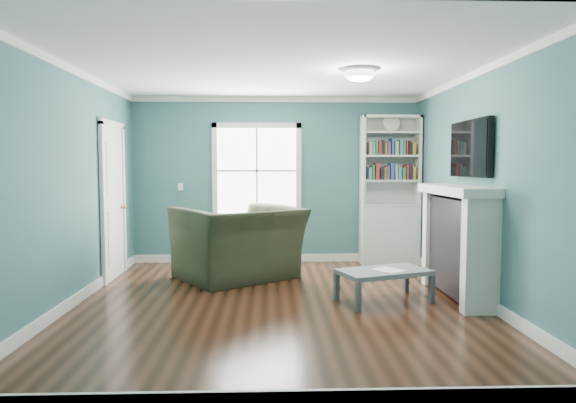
{
  "coord_description": "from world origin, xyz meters",
  "views": [
    {
      "loc": [
        -0.09,
        -5.61,
        1.53
      ],
      "look_at": [
        0.12,
        0.4,
        1.11
      ],
      "focal_mm": 32.0,
      "sensor_mm": 36.0,
      "label": 1
    }
  ],
  "objects": [
    {
      "name": "window",
      "position": [
        -0.3,
        2.49,
        1.45
      ],
      "size": [
        1.4,
        0.06,
        1.5
      ],
      "color": "white",
      "rests_on": "room_walls"
    },
    {
      "name": "recliner",
      "position": [
        -0.52,
        1.28,
        0.65
      ],
      "size": [
        1.78,
        1.64,
        1.31
      ],
      "primitive_type": "imported",
      "rotation": [
        0.0,
        0.0,
        -2.55
      ],
      "color": "black",
      "rests_on": "ground"
    },
    {
      "name": "floor",
      "position": [
        0.0,
        0.0,
        0.0
      ],
      "size": [
        5.0,
        5.0,
        0.0
      ],
      "primitive_type": "plane",
      "color": "black",
      "rests_on": "ground"
    },
    {
      "name": "door",
      "position": [
        -2.22,
        1.4,
        1.07
      ],
      "size": [
        0.12,
        0.98,
        2.17
      ],
      "color": "silver",
      "rests_on": "ground"
    },
    {
      "name": "coffee_table",
      "position": [
        1.19,
        0.04,
        0.31
      ],
      "size": [
        1.12,
        0.85,
        0.36
      ],
      "rotation": [
        0.0,
        0.0,
        0.35
      ],
      "color": "#454C53",
      "rests_on": "ground"
    },
    {
      "name": "light_switch",
      "position": [
        -1.5,
        2.48,
        1.2
      ],
      "size": [
        0.08,
        0.01,
        0.12
      ],
      "primitive_type": "cube",
      "color": "white",
      "rests_on": "room_walls"
    },
    {
      "name": "bookshelf",
      "position": [
        1.77,
        2.3,
        0.92
      ],
      "size": [
        0.9,
        0.35,
        2.31
      ],
      "color": "silver",
      "rests_on": "ground"
    },
    {
      "name": "ceiling_fixture",
      "position": [
        0.9,
        0.1,
        2.55
      ],
      "size": [
        0.38,
        0.38,
        0.15
      ],
      "color": "white",
      "rests_on": "room_walls"
    },
    {
      "name": "tv",
      "position": [
        2.2,
        0.2,
        1.72
      ],
      "size": [
        0.06,
        1.1,
        0.65
      ],
      "primitive_type": "cube",
      "color": "black",
      "rests_on": "fireplace"
    },
    {
      "name": "paper_sheet",
      "position": [
        1.23,
        0.02,
        0.36
      ],
      "size": [
        0.37,
        0.39,
        0.0
      ],
      "primitive_type": "cube",
      "rotation": [
        0.0,
        0.0,
        0.6
      ],
      "color": "white",
      "rests_on": "coffee_table"
    },
    {
      "name": "trim",
      "position": [
        0.0,
        0.0,
        1.24
      ],
      "size": [
        4.5,
        5.0,
        2.6
      ],
      "color": "white",
      "rests_on": "ground"
    },
    {
      "name": "fireplace",
      "position": [
        2.08,
        0.2,
        0.64
      ],
      "size": [
        0.44,
        1.58,
        1.3
      ],
      "color": "black",
      "rests_on": "ground"
    },
    {
      "name": "room_walls",
      "position": [
        0.0,
        0.0,
        1.58
      ],
      "size": [
        5.0,
        5.0,
        5.0
      ],
      "color": "#325E67",
      "rests_on": "ground"
    }
  ]
}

